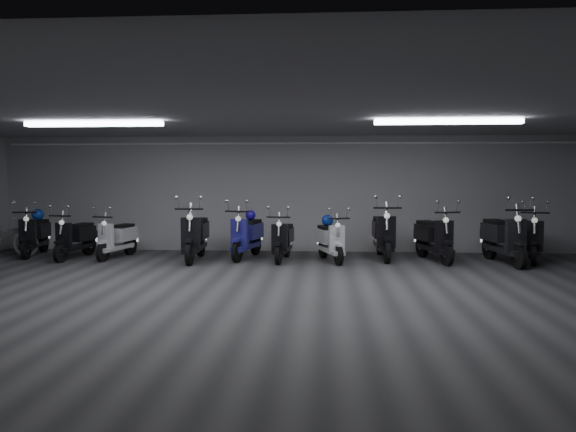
# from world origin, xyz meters

# --- Properties ---
(floor) EXTENTS (14.00, 10.00, 0.01)m
(floor) POSITION_xyz_m (0.00, 0.00, -0.01)
(floor) COLOR #313133
(floor) RESTS_ON ground
(ceiling) EXTENTS (14.00, 10.00, 0.01)m
(ceiling) POSITION_xyz_m (0.00, 0.00, 2.80)
(ceiling) COLOR slate
(ceiling) RESTS_ON ground
(back_wall) EXTENTS (14.00, 0.01, 2.80)m
(back_wall) POSITION_xyz_m (0.00, 5.00, 1.40)
(back_wall) COLOR gray
(back_wall) RESTS_ON ground
(front_wall) EXTENTS (14.00, 0.01, 2.80)m
(front_wall) POSITION_xyz_m (0.00, -5.00, 1.40)
(front_wall) COLOR gray
(front_wall) RESTS_ON ground
(fluor_strip_left) EXTENTS (2.40, 0.18, 0.08)m
(fluor_strip_left) POSITION_xyz_m (-3.00, 1.00, 2.74)
(fluor_strip_left) COLOR white
(fluor_strip_left) RESTS_ON ceiling
(fluor_strip_right) EXTENTS (2.40, 0.18, 0.08)m
(fluor_strip_right) POSITION_xyz_m (3.00, 1.00, 2.74)
(fluor_strip_right) COLOR white
(fluor_strip_right) RESTS_ON ceiling
(conduit) EXTENTS (13.60, 0.05, 0.05)m
(conduit) POSITION_xyz_m (0.00, 4.92, 2.62)
(conduit) COLOR white
(conduit) RESTS_ON back_wall
(scooter_0) EXTENTS (0.88, 1.82, 1.30)m
(scooter_0) POSITION_xyz_m (-5.68, 3.82, 0.65)
(scooter_0) COLOR black
(scooter_0) RESTS_ON floor
(scooter_1) EXTENTS (0.76, 1.72, 1.24)m
(scooter_1) POSITION_xyz_m (-4.55, 3.44, 0.62)
(scooter_1) COLOR black
(scooter_1) RESTS_ON floor
(scooter_2) EXTENTS (0.85, 1.68, 1.20)m
(scooter_2) POSITION_xyz_m (-3.65, 3.57, 0.60)
(scooter_2) COLOR #B8B9BD
(scooter_2) RESTS_ON floor
(scooter_3) EXTENTS (0.73, 1.97, 1.45)m
(scooter_3) POSITION_xyz_m (-1.82, 3.36, 0.72)
(scooter_3) COLOR black
(scooter_3) RESTS_ON floor
(scooter_4) EXTENTS (0.97, 1.90, 1.35)m
(scooter_4) POSITION_xyz_m (-0.75, 3.77, 0.68)
(scooter_4) COLOR navy
(scooter_4) RESTS_ON floor
(scooter_5) EXTENTS (0.70, 1.70, 1.23)m
(scooter_5) POSITION_xyz_m (0.08, 3.48, 0.62)
(scooter_5) COLOR black
(scooter_5) RESTS_ON floor
(scooter_6) EXTENTS (1.00, 1.70, 1.20)m
(scooter_6) POSITION_xyz_m (1.11, 3.44, 0.60)
(scooter_6) COLOR silver
(scooter_6) RESTS_ON floor
(scooter_7) EXTENTS (0.68, 1.97, 1.46)m
(scooter_7) POSITION_xyz_m (2.28, 3.90, 0.73)
(scooter_7) COLOR black
(scooter_7) RESTS_ON floor
(scooter_8) EXTENTS (1.04, 1.93, 1.36)m
(scooter_8) POSITION_xyz_m (3.33, 3.60, 0.68)
(scooter_8) COLOR black
(scooter_8) RESTS_ON floor
(scooter_9) EXTENTS (0.94, 2.03, 1.45)m
(scooter_9) POSITION_xyz_m (4.72, 3.36, 0.73)
(scooter_9) COLOR black
(scooter_9) RESTS_ON floor
(bicycle) EXTENTS (1.74, 0.65, 1.12)m
(bicycle) POSITION_xyz_m (-6.38, 3.68, 0.56)
(bicycle) COLOR silver
(bicycle) RESTS_ON floor
(scooter_10) EXTENTS (1.15, 1.92, 1.36)m
(scooter_10) POSITION_xyz_m (5.44, 3.70, 0.68)
(scooter_10) COLOR black
(scooter_10) RESTS_ON floor
(helmet_0) EXTENTS (0.23, 0.23, 0.23)m
(helmet_0) POSITION_xyz_m (-0.70, 4.01, 0.95)
(helmet_0) COLOR #1A0C8C
(helmet_0) RESTS_ON scooter_4
(helmet_1) EXTENTS (0.27, 0.27, 0.27)m
(helmet_1) POSITION_xyz_m (-5.72, 4.06, 0.94)
(helmet_1) COLOR #0E359D
(helmet_1) RESTS_ON scooter_0
(helmet_2) EXTENTS (0.25, 0.25, 0.25)m
(helmet_2) POSITION_xyz_m (1.04, 3.65, 0.87)
(helmet_2) COLOR navy
(helmet_2) RESTS_ON scooter_6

